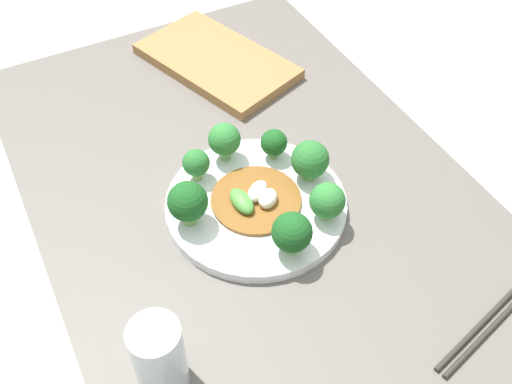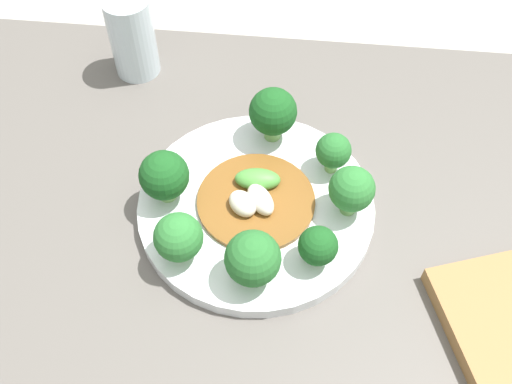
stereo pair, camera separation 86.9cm
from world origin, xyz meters
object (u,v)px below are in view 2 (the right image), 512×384
at_px(plate, 256,207).
at_px(stirfry_center, 255,197).
at_px(broccoli_west, 352,190).
at_px(broccoli_northwest, 318,246).
at_px(broccoli_north, 253,259).
at_px(broccoli_south, 273,112).
at_px(drinking_glass, 132,37).
at_px(broccoli_east, 164,176).
at_px(broccoli_northeast, 178,238).
at_px(broccoli_southwest, 333,151).

relative_size(plate, stirfry_center, 2.01).
distance_m(broccoli_west, broccoli_northwest, 0.08).
xyz_separation_m(broccoli_north, broccoli_west, (-0.10, -0.09, 0.00)).
bearing_deg(broccoli_north, broccoli_south, -90.81).
distance_m(plate, broccoli_northwest, 0.11).
relative_size(plate, broccoli_west, 4.16).
height_order(broccoli_northwest, drinking_glass, drinking_glass).
height_order(plate, broccoli_east, broccoli_east).
xyz_separation_m(broccoli_northeast, broccoli_southwest, (-0.15, -0.13, -0.00)).
bearing_deg(broccoli_southwest, broccoli_west, 109.95).
xyz_separation_m(plate, broccoli_east, (0.10, 0.00, 0.05)).
xyz_separation_m(broccoli_north, drinking_glass, (0.19, -0.32, 0.00)).
distance_m(plate, broccoli_northeast, 0.11).
bearing_deg(broccoli_northeast, broccoli_southwest, -139.26).
height_order(plate, broccoli_north, broccoli_north).
xyz_separation_m(broccoli_southwest, stirfry_center, (0.08, 0.06, -0.02)).
bearing_deg(broccoli_northeast, drinking_glass, -68.74).
bearing_deg(broccoli_west, broccoli_north, 44.49).
height_order(broccoli_north, drinking_glass, drinking_glass).
height_order(broccoli_northwest, stirfry_center, broccoli_northwest).
distance_m(broccoli_northeast, broccoli_east, 0.08).
bearing_deg(broccoli_north, plate, -85.95).
xyz_separation_m(broccoli_west, stirfry_center, (0.10, -0.00, -0.03)).
bearing_deg(plate, drinking_glass, -49.73).
height_order(plate, drinking_glass, drinking_glass).
distance_m(plate, drinking_glass, 0.29).
bearing_deg(broccoli_north, broccoli_northeast, -13.39).
bearing_deg(stirfry_center, plate, 122.57).
relative_size(broccoli_northwest, broccoli_southwest, 0.94).
xyz_separation_m(broccoli_west, broccoli_south, (0.09, -0.10, 0.00)).
distance_m(broccoli_north, broccoli_northeast, 0.08).
bearing_deg(broccoli_south, broccoli_west, 132.92).
height_order(plate, broccoli_northeast, broccoli_northeast).
bearing_deg(broccoli_east, broccoli_west, -179.38).
relative_size(broccoli_northeast, broccoli_west, 0.93).
distance_m(broccoli_south, drinking_glass, 0.23).
xyz_separation_m(broccoli_east, stirfry_center, (-0.10, -0.00, -0.03)).
distance_m(broccoli_southwest, drinking_glass, 0.32).
height_order(broccoli_east, broccoli_southwest, broccoli_east).
bearing_deg(broccoli_west, broccoli_southwest, -70.05).
bearing_deg(broccoli_east, broccoli_north, 139.23).
xyz_separation_m(broccoli_south, stirfry_center, (0.01, 0.10, -0.03)).
distance_m(plate, stirfry_center, 0.02).
xyz_separation_m(broccoli_east, drinking_glass, (0.09, -0.22, 0.00)).
relative_size(broccoli_northwest, stirfry_center, 0.38).
xyz_separation_m(broccoli_northeast, broccoli_south, (-0.08, -0.18, 0.01)).
bearing_deg(stirfry_center, drinking_glass, -49.68).
xyz_separation_m(broccoli_north, broccoli_east, (0.11, -0.09, 0.00)).
height_order(broccoli_south, broccoli_southwest, broccoli_south).
distance_m(plate, broccoli_north, 0.10).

